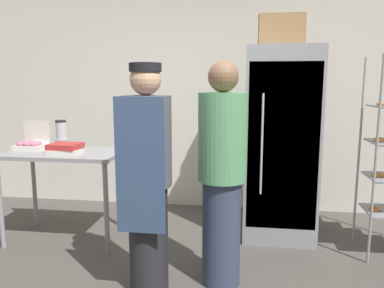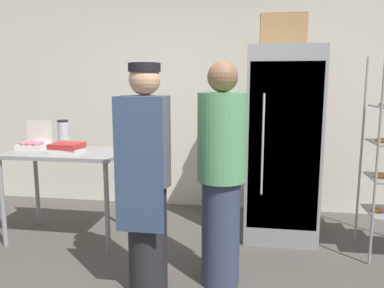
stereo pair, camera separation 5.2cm
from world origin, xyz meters
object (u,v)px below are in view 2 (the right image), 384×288
object	(u,v)px
binder_stack	(67,148)
cardboard_storage_box	(283,31)
person_baker	(146,177)
donut_box	(33,144)
person_customer	(221,175)
refrigerator	(281,144)
blender_pitcher	(63,136)

from	to	relation	value
binder_stack	cardboard_storage_box	distance (m)	2.36
person_baker	cardboard_storage_box	bearing A→B (deg)	52.20
donut_box	binder_stack	world-z (taller)	donut_box
donut_box	cardboard_storage_box	xyz separation A→B (m)	(2.44, 0.44, 1.10)
donut_box	binder_stack	bearing A→B (deg)	-19.08
donut_box	person_customer	distance (m)	2.07
refrigerator	blender_pitcher	distance (m)	2.20
person_customer	binder_stack	bearing A→B (deg)	160.34
refrigerator	binder_stack	size ratio (longest dim) A/B	6.49
donut_box	binder_stack	size ratio (longest dim) A/B	0.96
person_customer	donut_box	bearing A→B (deg)	160.47
cardboard_storage_box	blender_pitcher	bearing A→B (deg)	-170.46
blender_pitcher	binder_stack	world-z (taller)	blender_pitcher
cardboard_storage_box	person_baker	bearing A→B (deg)	-127.80
refrigerator	person_customer	distance (m)	1.19
binder_stack	person_customer	xyz separation A→B (m)	(1.51, -0.54, -0.07)
person_baker	person_customer	world-z (taller)	person_customer
blender_pitcher	person_baker	xyz separation A→B (m)	(1.14, -0.95, -0.14)
person_baker	donut_box	bearing A→B (deg)	148.43
cardboard_storage_box	person_customer	distance (m)	1.70
donut_box	cardboard_storage_box	distance (m)	2.72
refrigerator	blender_pitcher	world-z (taller)	refrigerator
cardboard_storage_box	person_baker	size ratio (longest dim) A/B	0.26
refrigerator	cardboard_storage_box	world-z (taller)	cardboard_storage_box
refrigerator	person_customer	xyz separation A→B (m)	(-0.51, -1.08, -0.08)
donut_box	cardboard_storage_box	size ratio (longest dim) A/B	0.64
blender_pitcher	binder_stack	distance (m)	0.29
blender_pitcher	cardboard_storage_box	bearing A→B (deg)	9.54
donut_box	person_baker	distance (m)	1.67
refrigerator	cardboard_storage_box	xyz separation A→B (m)	(-0.02, 0.06, 1.10)
blender_pitcher	cardboard_storage_box	distance (m)	2.42
donut_box	blender_pitcher	xyz separation A→B (m)	(0.29, 0.08, 0.08)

